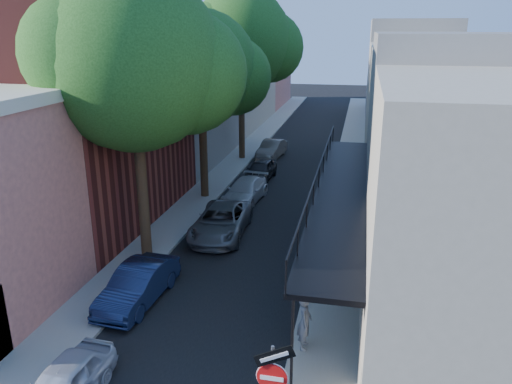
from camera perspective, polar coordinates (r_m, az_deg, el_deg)
The scene contains 16 objects.
road_surface at distance 39.06m, azimuth 4.88°, elevation 4.57°, with size 6.00×64.00×0.01m, color black.
sidewalk_left at distance 39.73m, azimuth -0.87°, elevation 4.95°, with size 2.00×64.00×0.12m, color gray.
sidewalk_right at distance 38.78m, azimuth 10.77°, elevation 4.30°, with size 2.00×64.00×0.12m, color gray.
buildings_left at distance 39.26m, azimuth -9.05°, elevation 11.80°, with size 10.10×59.10×12.00m.
buildings_right at distance 37.73m, azimuth 18.85°, elevation 10.03°, with size 9.80×55.00×10.00m.
sign_post at distance 11.32m, azimuth 1.89°, elevation -20.86°, with size 0.89×0.17×2.99m.
oak_near at distance 19.70m, azimuth -12.38°, elevation 14.05°, with size 7.48×6.80×11.42m.
oak_mid at distance 27.23m, azimuth -5.39°, elevation 13.68°, with size 6.60×6.00×10.20m.
oak_far at distance 35.87m, azimuth -0.90°, elevation 16.75°, with size 7.70×7.00×11.90m.
parked_car_a at distance 14.42m, azimuth -21.11°, elevation -19.80°, with size 1.35×3.36×1.14m, color #B1B6C4.
parked_car_b at distance 18.13m, azimuth -13.32°, elevation -10.29°, with size 1.41×4.04×1.33m, color #141F40.
parked_car_c at distance 23.10m, azimuth -4.02°, elevation -3.40°, with size 2.26×4.89×1.36m, color #57595E.
parked_car_d at distance 27.55m, azimuth -1.25°, elevation 0.12°, with size 1.73×4.24×1.23m, color #BCBCC1.
parked_car_e at distance 31.55m, azimuth 0.53°, elevation 2.52°, with size 1.50×3.73×1.27m, color black.
parked_car_f at distance 37.07m, azimuth 1.79°, elevation 4.91°, with size 1.38×3.95×1.30m, color #696159.
pedestrian at distance 15.16m, azimuth 5.58°, elevation -14.54°, with size 0.63×0.42×1.74m, color slate.
Camera 1 is at (4.65, -7.69, 9.17)m, focal length 35.00 mm.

